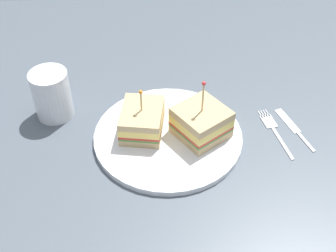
{
  "coord_description": "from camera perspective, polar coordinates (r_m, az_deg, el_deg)",
  "views": [
    {
      "loc": [
        1.97,
        56.67,
        55.56
      ],
      "look_at": [
        0.0,
        0.0,
        3.05
      ],
      "focal_mm": 47.27,
      "sensor_mm": 36.0,
      "label": 1
    }
  ],
  "objects": [
    {
      "name": "ground_plane",
      "position": [
        0.8,
        -0.0,
        -2.13
      ],
      "size": [
        108.55,
        108.55,
        2.0
      ],
      "primitive_type": "cube",
      "color": "#4C5660"
    },
    {
      "name": "sandwich_half_front",
      "position": [
        0.78,
        -3.35,
        0.74
      ],
      "size": [
        8.19,
        9.75,
        9.1
      ],
      "color": "tan",
      "rests_on": "plate"
    },
    {
      "name": "fork",
      "position": [
        0.83,
        13.37,
        -0.2
      ],
      "size": [
        3.98,
        13.23,
        0.35
      ],
      "color": "silver",
      "rests_on": "ground_plane"
    },
    {
      "name": "plate",
      "position": [
        0.79,
        -0.0,
        -1.34
      ],
      "size": [
        26.42,
        26.42,
        1.05
      ],
      "primitive_type": "cylinder",
      "color": "white",
      "rests_on": "ground_plane"
    },
    {
      "name": "knife",
      "position": [
        0.85,
        15.83,
        -0.08
      ],
      "size": [
        4.93,
        11.82,
        0.35
      ],
      "color": "silver",
      "rests_on": "ground_plane"
    },
    {
      "name": "sandwich_half_back",
      "position": [
        0.77,
        4.33,
        0.25
      ],
      "size": [
        11.36,
        11.37,
        11.51
      ],
      "color": "tan",
      "rests_on": "plate"
    },
    {
      "name": "drink_glass",
      "position": [
        0.84,
        -14.69,
        3.68
      ],
      "size": [
        6.97,
        6.97,
        9.37
      ],
      "color": "beige",
      "rests_on": "ground_plane"
    }
  ]
}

